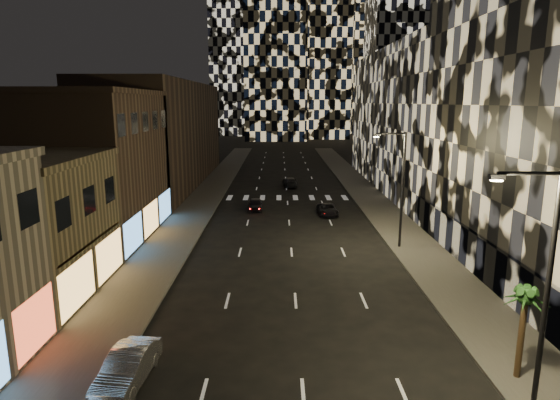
{
  "coord_description": "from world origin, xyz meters",
  "views": [
    {
      "loc": [
        -0.95,
        -5.58,
        11.42
      ],
      "look_at": [
        -0.91,
        20.12,
        6.0
      ],
      "focal_mm": 30.0,
      "sensor_mm": 36.0,
      "label": 1
    }
  ],
  "objects_px": {
    "streetlight_near": "(542,277)",
    "car_dark_oncoming": "(290,182)",
    "palm_tree": "(525,303)",
    "car_dark_rightlane": "(327,210)",
    "streetlight_far": "(400,182)",
    "car_silver_parked": "(127,368)",
    "car_dark_midlane": "(256,204)"
  },
  "relations": [
    {
      "from": "streetlight_near",
      "to": "car_dark_oncoming",
      "type": "distance_m",
      "value": 48.29
    },
    {
      "from": "car_dark_oncoming",
      "to": "palm_tree",
      "type": "relative_size",
      "value": 1.11
    },
    {
      "from": "streetlight_near",
      "to": "palm_tree",
      "type": "bearing_deg",
      "value": 72.42
    },
    {
      "from": "streetlight_near",
      "to": "car_dark_rightlane",
      "type": "relative_size",
      "value": 2.22
    },
    {
      "from": "streetlight_far",
      "to": "streetlight_near",
      "type": "bearing_deg",
      "value": -90.0
    },
    {
      "from": "car_silver_parked",
      "to": "palm_tree",
      "type": "distance_m",
      "value": 16.43
    },
    {
      "from": "palm_tree",
      "to": "car_dark_midlane",
      "type": "bearing_deg",
      "value": 111.79
    },
    {
      "from": "car_silver_parked",
      "to": "car_dark_rightlane",
      "type": "height_order",
      "value": "car_silver_parked"
    },
    {
      "from": "car_silver_parked",
      "to": "palm_tree",
      "type": "relative_size",
      "value": 1.07
    },
    {
      "from": "car_dark_rightlane",
      "to": "streetlight_near",
      "type": "bearing_deg",
      "value": -84.74
    },
    {
      "from": "streetlight_near",
      "to": "palm_tree",
      "type": "xyz_separation_m",
      "value": [
        0.65,
        2.04,
        -1.91
      ]
    },
    {
      "from": "car_dark_midlane",
      "to": "car_dark_rightlane",
      "type": "distance_m",
      "value": 7.81
    },
    {
      "from": "streetlight_far",
      "to": "car_dark_midlane",
      "type": "height_order",
      "value": "streetlight_far"
    },
    {
      "from": "car_silver_parked",
      "to": "car_dark_rightlane",
      "type": "xyz_separation_m",
      "value": [
        11.2,
        29.35,
        -0.14
      ]
    },
    {
      "from": "streetlight_far",
      "to": "car_silver_parked",
      "type": "relative_size",
      "value": 2.1
    },
    {
      "from": "streetlight_near",
      "to": "car_dark_oncoming",
      "type": "bearing_deg",
      "value": 99.41
    },
    {
      "from": "car_dark_midlane",
      "to": "car_dark_rightlane",
      "type": "height_order",
      "value": "car_dark_midlane"
    },
    {
      "from": "car_dark_midlane",
      "to": "car_dark_oncoming",
      "type": "xyz_separation_m",
      "value": [
        4.0,
        14.12,
        0.02
      ]
    },
    {
      "from": "streetlight_far",
      "to": "palm_tree",
      "type": "height_order",
      "value": "streetlight_far"
    },
    {
      "from": "car_dark_midlane",
      "to": "palm_tree",
      "type": "distance_m",
      "value": 33.78
    },
    {
      "from": "streetlight_near",
      "to": "streetlight_far",
      "type": "distance_m",
      "value": 20.0
    },
    {
      "from": "streetlight_far",
      "to": "car_dark_rightlane",
      "type": "bearing_deg",
      "value": 111.36
    },
    {
      "from": "streetlight_near",
      "to": "car_dark_midlane",
      "type": "bearing_deg",
      "value": 109.6
    },
    {
      "from": "streetlight_far",
      "to": "car_dark_oncoming",
      "type": "relative_size",
      "value": 2.04
    },
    {
      "from": "palm_tree",
      "to": "car_silver_parked",
      "type": "bearing_deg",
      "value": -179.11
    },
    {
      "from": "streetlight_far",
      "to": "palm_tree",
      "type": "bearing_deg",
      "value": -87.94
    },
    {
      "from": "streetlight_near",
      "to": "car_dark_rightlane",
      "type": "bearing_deg",
      "value": 97.96
    },
    {
      "from": "streetlight_near",
      "to": "car_dark_oncoming",
      "type": "height_order",
      "value": "streetlight_near"
    },
    {
      "from": "streetlight_near",
      "to": "car_dark_midlane",
      "type": "xyz_separation_m",
      "value": [
        -11.85,
        33.3,
        -4.73
      ]
    },
    {
      "from": "streetlight_near",
      "to": "car_dark_oncoming",
      "type": "xyz_separation_m",
      "value": [
        -7.85,
        47.41,
        -4.71
      ]
    },
    {
      "from": "car_dark_midlane",
      "to": "car_dark_rightlane",
      "type": "bearing_deg",
      "value": -18.16
    },
    {
      "from": "streetlight_near",
      "to": "car_dark_midlane",
      "type": "height_order",
      "value": "streetlight_near"
    }
  ]
}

